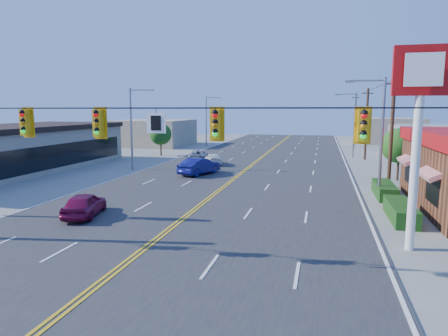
% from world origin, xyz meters
% --- Properties ---
extents(ground, '(160.00, 160.00, 0.00)m').
position_xyz_m(ground, '(0.00, 0.00, 0.00)').
color(ground, gray).
rests_on(ground, ground).
extents(road, '(20.00, 120.00, 0.06)m').
position_xyz_m(road, '(0.00, 20.00, 0.03)').
color(road, '#2D2D30').
rests_on(road, ground).
extents(signal_span, '(24.32, 0.34, 9.00)m').
position_xyz_m(signal_span, '(-0.12, 0.00, 4.89)').
color(signal_span, '#47301E').
rests_on(signal_span, ground).
extents(kfc_pylon, '(2.20, 0.36, 8.50)m').
position_xyz_m(kfc_pylon, '(11.00, 4.00, 6.04)').
color(kfc_pylon, white).
rests_on(kfc_pylon, ground).
extents(strip_mall, '(10.40, 26.40, 4.40)m').
position_xyz_m(strip_mall, '(-22.00, 18.00, 2.25)').
color(strip_mall, tan).
rests_on(strip_mall, ground).
extents(streetlight_se, '(2.55, 0.25, 8.00)m').
position_xyz_m(streetlight_se, '(10.79, 14.00, 4.51)').
color(streetlight_se, gray).
rests_on(streetlight_se, ground).
extents(streetlight_ne, '(2.55, 0.25, 8.00)m').
position_xyz_m(streetlight_ne, '(10.79, 38.00, 4.51)').
color(streetlight_ne, gray).
rests_on(streetlight_ne, ground).
extents(streetlight_sw, '(2.55, 0.25, 8.00)m').
position_xyz_m(streetlight_sw, '(-10.79, 22.00, 4.51)').
color(streetlight_sw, gray).
rests_on(streetlight_sw, ground).
extents(streetlight_nw, '(2.55, 0.25, 8.00)m').
position_xyz_m(streetlight_nw, '(-10.79, 48.00, 4.51)').
color(streetlight_nw, gray).
rests_on(streetlight_nw, ground).
extents(utility_pole_near, '(0.28, 0.28, 8.40)m').
position_xyz_m(utility_pole_near, '(12.20, 18.00, 4.20)').
color(utility_pole_near, '#47301E').
rests_on(utility_pole_near, ground).
extents(utility_pole_mid, '(0.28, 0.28, 8.40)m').
position_xyz_m(utility_pole_mid, '(12.20, 36.00, 4.20)').
color(utility_pole_mid, '#47301E').
rests_on(utility_pole_mid, ground).
extents(utility_pole_far, '(0.28, 0.28, 8.40)m').
position_xyz_m(utility_pole_far, '(12.20, 54.00, 4.20)').
color(utility_pole_far, '#47301E').
rests_on(utility_pole_far, ground).
extents(tree_kfc_rear, '(2.94, 2.94, 4.41)m').
position_xyz_m(tree_kfc_rear, '(13.50, 22.00, 2.93)').
color(tree_kfc_rear, '#47301E').
rests_on(tree_kfc_rear, ground).
extents(tree_west, '(2.80, 2.80, 4.20)m').
position_xyz_m(tree_west, '(-13.00, 34.00, 2.79)').
color(tree_west, '#47301E').
rests_on(tree_west, ground).
extents(bld_east_mid, '(12.00, 10.00, 4.00)m').
position_xyz_m(bld_east_mid, '(22.00, 40.00, 2.00)').
color(bld_east_mid, gray).
rests_on(bld_east_mid, ground).
extents(bld_west_far, '(11.00, 12.00, 4.20)m').
position_xyz_m(bld_west_far, '(-20.00, 48.00, 2.10)').
color(bld_west_far, tan).
rests_on(bld_west_far, ground).
extents(bld_east_far, '(10.00, 10.00, 4.40)m').
position_xyz_m(bld_east_far, '(19.00, 62.00, 2.20)').
color(bld_east_far, tan).
rests_on(bld_east_far, ground).
extents(car_magenta, '(2.45, 4.15, 1.33)m').
position_xyz_m(car_magenta, '(-5.51, 5.29, 0.66)').
color(car_magenta, maroon).
rests_on(car_magenta, ground).
extents(car_blue, '(3.03, 4.90, 1.52)m').
position_xyz_m(car_blue, '(-3.59, 20.56, 0.76)').
color(car_blue, '#0F125C').
rests_on(car_blue, ground).
extents(car_white, '(3.04, 4.35, 1.17)m').
position_xyz_m(car_white, '(-4.14, 27.28, 0.59)').
color(car_white, white).
rests_on(car_white, ground).
extents(car_silver, '(2.93, 4.79, 1.24)m').
position_xyz_m(car_silver, '(-6.69, 30.01, 0.62)').
color(car_silver, '#9F9EA3').
rests_on(car_silver, ground).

